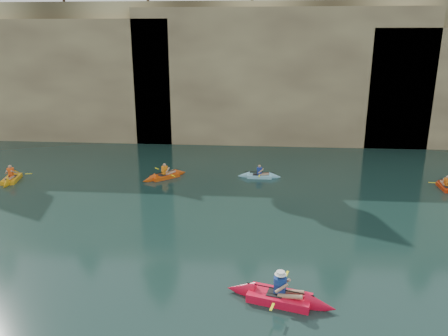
{
  "coord_description": "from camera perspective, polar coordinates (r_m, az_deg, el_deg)",
  "views": [
    {
      "loc": [
        0.47,
        -14.22,
        8.8
      ],
      "look_at": [
        -1.14,
        4.93,
        3.0
      ],
      "focal_mm": 35.0,
      "sensor_mm": 36.0,
      "label": 1
    }
  ],
  "objects": [
    {
      "name": "kayaker_orange",
      "position": [
        28.51,
        -7.74,
        -1.02
      ],
      "size": [
        2.86,
        2.75,
        1.23
      ],
      "rotation": [
        0.0,
        0.0,
        0.75
      ],
      "color": "#D94A0D",
      "rests_on": "ground"
    },
    {
      "name": "main_kayaker",
      "position": [
        15.83,
        7.27,
        -16.33
      ],
      "size": [
        3.94,
        2.52,
        1.44
      ],
      "rotation": [
        0.0,
        0.0,
        -0.27
      ],
      "color": "red",
      "rests_on": "ground"
    },
    {
      "name": "cliff",
      "position": [
        44.31,
        4.32,
        13.13
      ],
      "size": [
        70.0,
        16.0,
        12.0
      ],
      "primitive_type": "cube",
      "color": "tan",
      "rests_on": "ground"
    },
    {
      "name": "sea_cave_west",
      "position": [
        41.18,
        -22.04,
        6.07
      ],
      "size": [
        4.5,
        1.0,
        4.0
      ],
      "primitive_type": "cube",
      "color": "black",
      "rests_on": "ground"
    },
    {
      "name": "kayaker_ltblue_mid",
      "position": [
        28.44,
        4.64,
        -1.01
      ],
      "size": [
        2.82,
        2.14,
        1.07
      ],
      "rotation": [
        0.0,
        0.0,
        -0.01
      ],
      "color": "#8AD2E7",
      "rests_on": "ground"
    },
    {
      "name": "sea_cave_east",
      "position": [
        37.98,
        19.38,
        5.91
      ],
      "size": [
        5.0,
        1.0,
        4.5
      ],
      "primitive_type": "cube",
      "color": "black",
      "rests_on": "ground"
    },
    {
      "name": "ground",
      "position": [
        16.73,
        2.57,
        -14.96
      ],
      "size": [
        160.0,
        160.0,
        0.0
      ],
      "primitive_type": "plane",
      "color": "black",
      "rests_on": "ground"
    },
    {
      "name": "kayaker_red_far",
      "position": [
        29.48,
        27.0,
        -2.21
      ],
      "size": [
        2.08,
        2.84,
        1.03
      ],
      "rotation": [
        0.0,
        0.0,
        1.55
      ],
      "color": "red",
      "rests_on": "ground"
    },
    {
      "name": "cliff_slab_center",
      "position": [
        36.98,
        7.33,
        11.85
      ],
      "size": [
        24.0,
        2.4,
        11.4
      ],
      "primitive_type": "cube",
      "color": "tan",
      "rests_on": "ground"
    },
    {
      "name": "cliff_slab_west",
      "position": [
        42.28,
        -24.6,
        10.54
      ],
      "size": [
        26.0,
        2.4,
        10.56
      ],
      "primitive_type": "cube",
      "color": "tan",
      "rests_on": "ground"
    },
    {
      "name": "kayaker_yellow",
      "position": [
        30.83,
        -25.99,
        -1.23
      ],
      "size": [
        2.49,
        3.25,
        1.3
      ],
      "rotation": [
        0.0,
        0.0,
        -1.34
      ],
      "color": "orange",
      "rests_on": "ground"
    },
    {
      "name": "sea_cave_center",
      "position": [
        37.15,
        -2.19,
        5.61
      ],
      "size": [
        3.5,
        1.0,
        3.2
      ],
      "primitive_type": "cube",
      "color": "black",
      "rests_on": "ground"
    }
  ]
}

